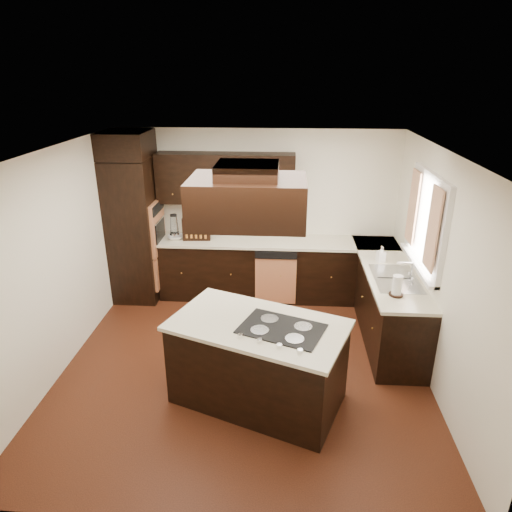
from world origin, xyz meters
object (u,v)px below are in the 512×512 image
oven_column (135,230)px  spice_rack (196,229)px  range_hood (248,201)px  island (258,364)px

oven_column → spice_rack: bearing=2.2°
range_hood → spice_rack: range_hood is taller
island → range_hood: 1.72m
oven_column → island: (1.98, -2.32, -0.62)m
oven_column → range_hood: bearing=-50.3°
oven_column → spice_rack: size_ratio=5.22×
island → spice_rack: 2.66m
range_hood → oven_column: bearing=129.7°
range_hood → spice_rack: bearing=112.7°
oven_column → spice_rack: oven_column is taller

